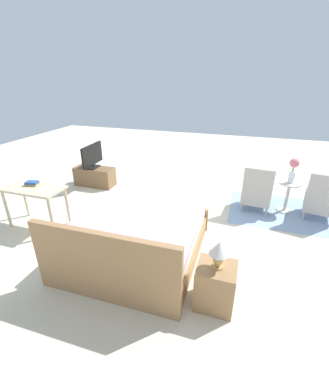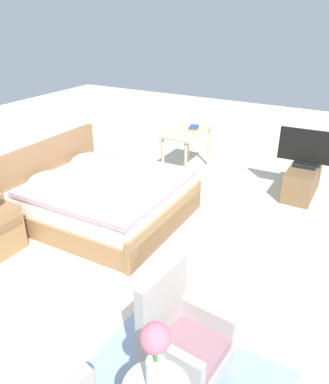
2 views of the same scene
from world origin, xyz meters
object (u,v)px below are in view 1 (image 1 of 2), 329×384
(armchair_by_window_left, at_px, (321,200))
(nightstand, at_px, (215,286))
(bed, at_px, (136,238))
(side_table, at_px, (288,194))
(flower_vase, at_px, (293,168))
(tv_stand, at_px, (95,176))
(vanity_desk, at_px, (34,193))
(table_lamp, at_px, (219,251))
(tv_flatscreen, at_px, (92,156))
(book_stack, at_px, (32,183))
(armchair_by_window_right, at_px, (257,192))

(armchair_by_window_left, distance_m, nightstand, 3.06)
(bed, xyz_separation_m, armchair_by_window_left, (-2.83, -2.05, 0.08))
(side_table, height_order, flower_vase, flower_vase)
(tv_stand, relative_size, vanity_desk, 0.92)
(table_lamp, bearing_deg, nightstand, -90.00)
(nightstand, height_order, table_lamp, table_lamp)
(table_lamp, xyz_separation_m, tv_flatscreen, (3.29, -2.76, -0.02))
(bed, distance_m, vanity_desk, 2.04)
(side_table, xyz_separation_m, book_stack, (4.35, 1.84, 0.39))
(tv_stand, bearing_deg, bed, 133.03)
(bed, height_order, tv_stand, bed)
(armchair_by_window_left, bearing_deg, armchair_by_window_right, 0.04)
(flower_vase, xyz_separation_m, book_stack, (4.35, 1.84, -0.13))
(bed, height_order, book_stack, bed)
(table_lamp, height_order, tv_stand, table_lamp)
(armchair_by_window_left, height_order, flower_vase, flower_vase)
(tv_flatscreen, distance_m, vanity_desk, 1.94)
(armchair_by_window_right, distance_m, flower_vase, 0.79)
(vanity_desk, bearing_deg, tv_flatscreen, -88.31)
(side_table, height_order, table_lamp, table_lamp)
(flower_vase, bearing_deg, book_stack, 22.88)
(vanity_desk, bearing_deg, side_table, -155.84)
(flower_vase, height_order, vanity_desk, flower_vase)
(nightstand, xyz_separation_m, book_stack, (3.32, -0.90, 0.50))
(armchair_by_window_right, bearing_deg, table_lamp, 80.00)
(armchair_by_window_right, relative_size, book_stack, 3.94)
(side_table, xyz_separation_m, tv_stand, (4.33, -0.02, -0.16))
(armchair_by_window_left, distance_m, side_table, 0.57)
(flower_vase, bearing_deg, side_table, 180.00)
(armchair_by_window_right, distance_m, book_stack, 4.16)
(bed, relative_size, tv_flatscreen, 2.36)
(tv_flatscreen, bearing_deg, tv_stand, -178.17)
(side_table, relative_size, nightstand, 1.12)
(table_lamp, bearing_deg, flower_vase, -110.70)
(armchair_by_window_right, relative_size, side_table, 1.50)
(nightstand, relative_size, tv_flatscreen, 0.65)
(side_table, xyz_separation_m, flower_vase, (0.00, 0.00, 0.52))
(table_lamp, bearing_deg, tv_flatscreen, -39.99)
(book_stack, bearing_deg, table_lamp, 164.78)
(bed, bearing_deg, tv_stand, -46.97)
(armchair_by_window_left, bearing_deg, tv_flatscreen, -1.76)
(bed, xyz_separation_m, armchair_by_window_right, (-1.70, -2.05, 0.08))
(table_lamp, bearing_deg, tv_stand, -40.01)
(bed, distance_m, armchair_by_window_right, 2.66)
(armchair_by_window_right, height_order, side_table, armchair_by_window_right)
(bed, height_order, nightstand, bed)
(bed, height_order, side_table, bed)
(bed, height_order, vanity_desk, bed)
(armchair_by_window_left, relative_size, nightstand, 1.67)
(tv_stand, distance_m, tv_flatscreen, 0.52)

